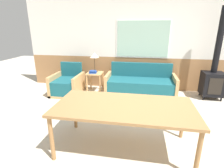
% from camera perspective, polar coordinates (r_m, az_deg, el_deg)
% --- Properties ---
extents(ground_plane, '(16.00, 16.00, 0.00)m').
position_cam_1_polar(ground_plane, '(3.24, 9.17, -16.67)').
color(ground_plane, beige).
extents(wall_back, '(7.20, 0.09, 2.70)m').
position_cam_1_polar(wall_back, '(5.32, 10.45, 12.58)').
color(wall_back, '#996B42').
rests_on(wall_back, ground_plane).
extents(couch, '(1.93, 0.81, 0.85)m').
position_cam_1_polar(couch, '(5.02, 9.19, -0.44)').
color(couch, tan).
rests_on(couch, ground_plane).
extents(armchair, '(0.79, 0.86, 0.85)m').
position_cam_1_polar(armchair, '(5.17, -14.31, -0.29)').
color(armchair, tan).
rests_on(armchair, ground_plane).
extents(side_table, '(0.44, 0.44, 0.59)m').
position_cam_1_polar(side_table, '(5.09, -5.57, 2.32)').
color(side_table, tan).
rests_on(side_table, ground_plane).
extents(table_lamp, '(0.26, 0.26, 0.57)m').
position_cam_1_polar(table_lamp, '(5.05, -5.76, 9.09)').
color(table_lamp, '#4C3823').
rests_on(table_lamp, side_table).
extents(book_stack, '(0.23, 0.18, 0.08)m').
position_cam_1_polar(book_stack, '(4.99, -6.28, 3.93)').
color(book_stack, '#234799').
rests_on(book_stack, side_table).
extents(dining_table, '(2.05, 1.00, 0.74)m').
position_cam_1_polar(dining_table, '(2.63, 3.93, -8.13)').
color(dining_table, '#9E7042').
rests_on(dining_table, ground_plane).
extents(wood_stove, '(0.53, 0.46, 2.33)m').
position_cam_1_polar(wood_stove, '(5.29, 30.21, 2.30)').
color(wood_stove, black).
rests_on(wood_stove, ground_plane).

